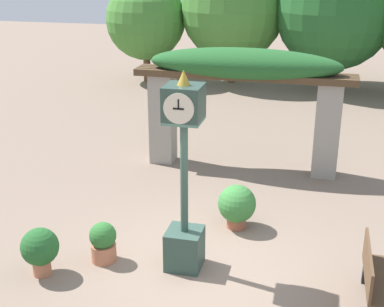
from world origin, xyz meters
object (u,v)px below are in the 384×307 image
(pedestal_clock, at_px, (184,183))
(potted_plant_near_left, at_px, (103,242))
(potted_plant_far_left, at_px, (237,205))
(park_bench, at_px, (376,279))
(potted_plant_near_right, at_px, (40,249))

(pedestal_clock, relative_size, potted_plant_near_left, 4.69)
(pedestal_clock, xyz_separation_m, potted_plant_far_left, (0.60, 1.51, -1.02))
(pedestal_clock, bearing_deg, park_bench, -6.83)
(potted_plant_far_left, bearing_deg, pedestal_clock, -111.61)
(potted_plant_near_right, height_order, potted_plant_far_left, potted_plant_far_left)
(potted_plant_near_right, height_order, park_bench, park_bench)
(potted_plant_near_left, height_order, park_bench, park_bench)
(potted_plant_near_left, xyz_separation_m, potted_plant_far_left, (1.94, 1.68, 0.10))
(park_bench, bearing_deg, pedestal_clock, 83.17)
(potted_plant_near_right, xyz_separation_m, potted_plant_far_left, (2.73, 2.29, -0.01))
(potted_plant_far_left, bearing_deg, potted_plant_near_right, -139.99)
(potted_plant_near_left, distance_m, potted_plant_far_left, 2.56)
(potted_plant_far_left, bearing_deg, potted_plant_near_left, -139.13)
(pedestal_clock, height_order, potted_plant_far_left, pedestal_clock)
(park_bench, bearing_deg, potted_plant_far_left, 51.10)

